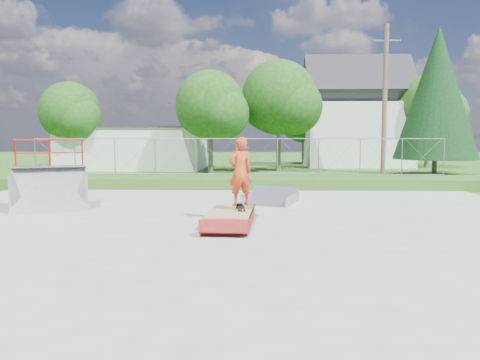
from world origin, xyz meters
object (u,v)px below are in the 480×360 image
object	(u,v)px
flat_bank_ramp	(270,197)
skater	(240,174)
grind_box	(231,217)
quarter_pipe	(49,175)

from	to	relation	value
flat_bank_ramp	skater	distance (m)	3.83
skater	grind_box	bearing A→B (deg)	20.12
flat_bank_ramp	quarter_pipe	bearing A→B (deg)	-149.19
grind_box	quarter_pipe	xyz separation A→B (m)	(-6.01, 2.22, 0.96)
flat_bank_ramp	skater	xyz separation A→B (m)	(-0.94, -3.55, 1.09)
quarter_pipe	flat_bank_ramp	size ratio (longest dim) A/B	1.30
quarter_pipe	flat_bank_ramp	bearing A→B (deg)	-10.10
grind_box	skater	xyz separation A→B (m)	(0.24, 0.25, 1.17)
quarter_pipe	flat_bank_ramp	world-z (taller)	quarter_pipe
flat_bank_ramp	skater	world-z (taller)	skater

